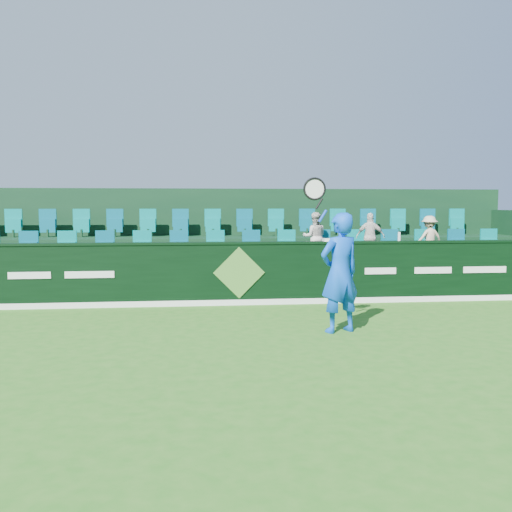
{
  "coord_description": "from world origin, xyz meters",
  "views": [
    {
      "loc": [
        -0.95,
        -8.1,
        2.12
      ],
      "look_at": [
        0.24,
        2.8,
        1.15
      ],
      "focal_mm": 40.0,
      "sensor_mm": 36.0,
      "label": 1
    }
  ],
  "objects": [
    {
      "name": "stand_tier_front",
      "position": [
        0.0,
        5.1,
        0.4
      ],
      "size": [
        16.0,
        2.0,
        0.8
      ],
      "primitive_type": "cube",
      "color": "black",
      "rests_on": "ground"
    },
    {
      "name": "stand_tier_back",
      "position": [
        0.0,
        7.0,
        0.65
      ],
      "size": [
        16.0,
        1.8,
        1.3
      ],
      "primitive_type": "cube",
      "color": "black",
      "rests_on": "ground"
    },
    {
      "name": "tennis_player",
      "position": [
        1.46,
        1.13,
        1.02
      ],
      "size": [
        1.15,
        0.71,
        2.65
      ],
      "color": "blue",
      "rests_on": "ground"
    },
    {
      "name": "sponsor_hoarding",
      "position": [
        0.0,
        4.0,
        0.67
      ],
      "size": [
        16.0,
        0.25,
        1.35
      ],
      "color": "black",
      "rests_on": "ground"
    },
    {
      "name": "drinks_bottle",
      "position": [
        3.55,
        4.0,
        1.45
      ],
      "size": [
        0.06,
        0.06,
        0.19
      ],
      "primitive_type": "cylinder",
      "color": "silver",
      "rests_on": "sponsor_hoarding"
    },
    {
      "name": "spectator_right",
      "position": [
        4.72,
        5.12,
        1.34
      ],
      "size": [
        0.75,
        0.51,
        1.08
      ],
      "primitive_type": "imported",
      "rotation": [
        0.0,
        0.0,
        3.31
      ],
      "color": "#CDB890",
      "rests_on": "stand_tier_front"
    },
    {
      "name": "spectator_middle",
      "position": [
        3.25,
        5.12,
        1.38
      ],
      "size": [
        0.73,
        0.47,
        1.15
      ],
      "primitive_type": "imported",
      "rotation": [
        0.0,
        0.0,
        2.83
      ],
      "color": "silver",
      "rests_on": "stand_tier_front"
    },
    {
      "name": "ground",
      "position": [
        0.0,
        0.0,
        0.0
      ],
      "size": [
        60.0,
        60.0,
        0.0
      ],
      "primitive_type": "plane",
      "color": "#276E1A",
      "rests_on": "ground"
    },
    {
      "name": "seat_row_back",
      "position": [
        0.0,
        7.3,
        1.6
      ],
      "size": [
        13.5,
        0.5,
        0.6
      ],
      "primitive_type": "cube",
      "color": "#06586D",
      "rests_on": "stand_tier_back"
    },
    {
      "name": "spectator_left",
      "position": [
        1.89,
        5.12,
        1.38
      ],
      "size": [
        0.61,
        0.5,
        1.17
      ],
      "primitive_type": "imported",
      "rotation": [
        0.0,
        0.0,
        3.03
      ],
      "color": "beige",
      "rests_on": "stand_tier_front"
    },
    {
      "name": "seat_row_front",
      "position": [
        0.0,
        5.5,
        1.1
      ],
      "size": [
        13.5,
        0.5,
        0.6
      ],
      "primitive_type": "cube",
      "color": "#06586D",
      "rests_on": "stand_tier_front"
    },
    {
      "name": "stand_rear",
      "position": [
        0.0,
        7.44,
        1.22
      ],
      "size": [
        16.0,
        4.1,
        2.6
      ],
      "color": "black",
      "rests_on": "ground"
    },
    {
      "name": "towel",
      "position": [
        2.04,
        4.0,
        1.38
      ],
      "size": [
        0.4,
        0.26,
        0.06
      ],
      "primitive_type": "cube",
      "color": "white",
      "rests_on": "sponsor_hoarding"
    }
  ]
}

